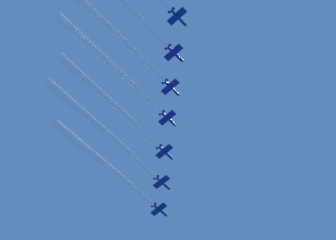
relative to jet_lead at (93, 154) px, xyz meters
name	(u,v)px	position (x,y,z in m)	size (l,w,h in m)	color
jet_lead	(93,154)	(0.00, 0.00, 0.00)	(67.55, 17.85, 3.70)	navy
jet_port_inner	(89,118)	(-10.36, -14.38, -0.81)	(72.18, 19.79, 3.78)	navy
jet_starboard_inner	(98,91)	(-13.73, -26.81, -0.17)	(66.05, 18.62, 3.71)	navy
jet_port_mid	(98,53)	(-21.86, -40.04, 2.25)	(67.22, 18.74, 3.72)	navy
jet_starboard_mid	(95,14)	(-31.53, -53.69, 0.29)	(70.74, 19.50, 3.72)	navy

